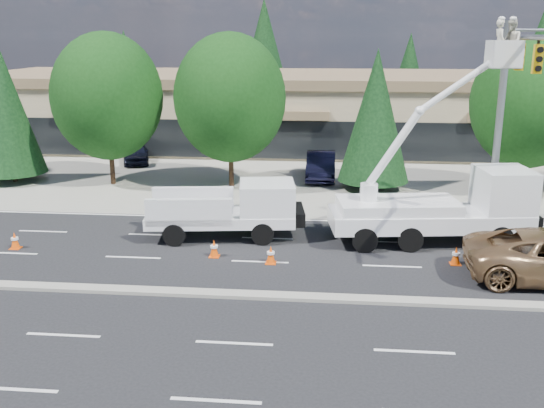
# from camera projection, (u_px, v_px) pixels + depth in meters

# --- Properties ---
(ground) EXTENTS (140.00, 140.00, 0.00)m
(ground) POSITION_uv_depth(u_px,v_px,m) (249.00, 296.00, 20.13)
(ground) COLOR black
(ground) RESTS_ON ground
(concrete_apron) EXTENTS (140.00, 22.00, 0.01)m
(concrete_apron) POSITION_uv_depth(u_px,v_px,m) (289.00, 169.00, 39.31)
(concrete_apron) COLOR gray
(concrete_apron) RESTS_ON ground
(road_median) EXTENTS (120.00, 0.55, 0.12)m
(road_median) POSITION_uv_depth(u_px,v_px,m) (249.00, 295.00, 20.12)
(road_median) COLOR gray
(road_median) RESTS_ON ground
(strip_mall) EXTENTS (50.40, 15.40, 5.50)m
(strip_mall) POSITION_uv_depth(u_px,v_px,m) (298.00, 108.00, 48.11)
(strip_mall) COLOR tan
(strip_mall) RESTS_ON ground
(tree_front_b) EXTENTS (3.83, 3.83, 7.55)m
(tree_front_b) POSITION_uv_depth(u_px,v_px,m) (8.00, 113.00, 34.89)
(tree_front_b) COLOR #332114
(tree_front_b) RESTS_ON ground
(tree_front_c) EXTENTS (6.23, 6.23, 8.64)m
(tree_front_c) POSITION_uv_depth(u_px,v_px,m) (107.00, 97.00, 34.07)
(tree_front_c) COLOR #332114
(tree_front_c) RESTS_ON ground
(tree_front_d) EXTENTS (6.21, 6.21, 8.61)m
(tree_front_d) POSITION_uv_depth(u_px,v_px,m) (230.00, 98.00, 33.44)
(tree_front_d) COLOR #332114
(tree_front_d) RESTS_ON ground
(tree_front_e) EXTENTS (3.93, 3.93, 7.74)m
(tree_front_e) POSITION_uv_depth(u_px,v_px,m) (375.00, 116.00, 32.94)
(tree_front_e) COLOR #332114
(tree_front_e) RESTS_ON ground
(tree_front_f) EXTENTS (6.08, 6.08, 8.43)m
(tree_front_f) POSITION_uv_depth(u_px,v_px,m) (529.00, 103.00, 32.00)
(tree_front_f) COLOR #332114
(tree_front_f) RESTS_ON ground
(tree_back_a) EXTENTS (4.53, 4.53, 8.94)m
(tree_back_a) POSITION_uv_depth(u_px,v_px,m) (126.00, 72.00, 60.76)
(tree_back_a) COLOR #332114
(tree_back_a) RESTS_ON ground
(tree_back_b) EXTENTS (6.00, 6.00, 11.83)m
(tree_back_b) POSITION_uv_depth(u_px,v_px,m) (264.00, 57.00, 59.07)
(tree_back_b) COLOR #332114
(tree_back_b) RESTS_ON ground
(tree_back_c) EXTENTS (4.39, 4.39, 8.65)m
(tree_back_c) POSITION_uv_depth(u_px,v_px,m) (409.00, 76.00, 58.24)
(tree_back_c) COLOR #332114
(tree_back_c) RESTS_ON ground
(tree_back_d) EXTENTS (5.56, 5.56, 10.96)m
(tree_back_d) POSITION_uv_depth(u_px,v_px,m) (539.00, 63.00, 56.81)
(tree_back_d) COLOR #332114
(tree_back_d) RESTS_ON ground
(signal_mast) EXTENTS (2.76, 10.16, 9.00)m
(signal_mast) POSITION_uv_depth(u_px,v_px,m) (518.00, 95.00, 24.34)
(signal_mast) COLOR gray
(signal_mast) RESTS_ON ground
(utility_pickup) EXTENTS (6.48, 3.07, 2.39)m
(utility_pickup) POSITION_uv_depth(u_px,v_px,m) (232.00, 215.00, 25.83)
(utility_pickup) COLOR white
(utility_pickup) RESTS_ON ground
(bucket_truck) EXTENTS (8.40, 3.52, 9.08)m
(bucket_truck) POSITION_uv_depth(u_px,v_px,m) (449.00, 197.00, 24.97)
(bucket_truck) COLOR white
(bucket_truck) RESTS_ON ground
(traffic_cone_a) EXTENTS (0.40, 0.40, 0.70)m
(traffic_cone_a) POSITION_uv_depth(u_px,v_px,m) (15.00, 240.00, 24.59)
(traffic_cone_a) COLOR #F04D07
(traffic_cone_a) RESTS_ON ground
(traffic_cone_b) EXTENTS (0.40, 0.40, 0.70)m
(traffic_cone_b) POSITION_uv_depth(u_px,v_px,m) (214.00, 248.00, 23.67)
(traffic_cone_b) COLOR #F04D07
(traffic_cone_b) RESTS_ON ground
(traffic_cone_c) EXTENTS (0.40, 0.40, 0.70)m
(traffic_cone_c) POSITION_uv_depth(u_px,v_px,m) (271.00, 255.00, 22.98)
(traffic_cone_c) COLOR #F04D07
(traffic_cone_c) RESTS_ON ground
(traffic_cone_d) EXTENTS (0.40, 0.40, 0.70)m
(traffic_cone_d) POSITION_uv_depth(u_px,v_px,m) (456.00, 256.00, 22.89)
(traffic_cone_d) COLOR #F04D07
(traffic_cone_d) RESTS_ON ground
(parked_car_west) EXTENTS (2.78, 4.35, 1.38)m
(parked_car_west) POSITION_uv_depth(u_px,v_px,m) (136.00, 153.00, 41.05)
(parked_car_west) COLOR black
(parked_car_west) RESTS_ON ground
(parked_car_east) EXTENTS (1.74, 4.89, 1.61)m
(parked_car_east) POSITION_uv_depth(u_px,v_px,m) (321.00, 166.00, 36.52)
(parked_car_east) COLOR black
(parked_car_east) RESTS_ON ground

